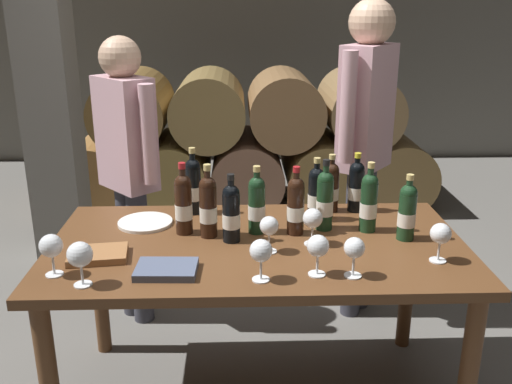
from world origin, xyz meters
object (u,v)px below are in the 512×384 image
object	(u,v)px
wine_bottle_1	(325,200)
wine_bottle_3	(193,185)
wine_bottle_2	(183,203)
wine_bottle_5	(369,202)
wine_bottle_9	(356,186)
wine_glass_6	(441,235)
wine_bottle_0	(231,212)
taster_seated_left	(128,159)
wine_bottle_10	(316,193)
wine_glass_7	(313,219)
wine_bottle_11	(208,206)
wine_glass_5	(80,255)
serving_plate	(145,222)
wine_glass_3	(51,247)
leather_ledger	(98,255)
wine_glass_1	(269,227)
wine_bottle_6	(331,187)
sommelier_presenting	(365,133)
wine_bottle_8	(407,211)
wine_bottle_4	(296,205)
wine_glass_4	(354,249)
tasting_notebook	(166,269)
wine_bottle_7	(257,204)
wine_glass_0	(318,247)
dining_table	(258,262)

from	to	relation	value
wine_bottle_1	wine_bottle_3	bearing A→B (deg)	159.73
wine_bottle_1	wine_bottle_2	world-z (taller)	same
wine_bottle_5	wine_bottle_9	bearing A→B (deg)	90.99
wine_glass_6	wine_bottle_5	bearing A→B (deg)	123.39
wine_bottle_0	taster_seated_left	bearing A→B (deg)	127.75
wine_bottle_10	wine_glass_7	bearing A→B (deg)	-100.26
wine_bottle_11	wine_glass_7	world-z (taller)	wine_bottle_11
wine_bottle_0	wine_glass_5	distance (m)	0.63
wine_bottle_2	serving_plate	xyz separation A→B (m)	(-0.18, 0.11, -0.13)
wine_bottle_3	wine_bottle_10	xyz separation A→B (m)	(0.55, -0.10, -0.01)
wine_glass_3	serving_plate	bearing A→B (deg)	62.46
wine_bottle_1	taster_seated_left	distance (m)	1.11
wine_bottle_2	wine_glass_7	xyz separation A→B (m)	(0.53, -0.14, -0.02)
wine_bottle_9	leather_ledger	bearing A→B (deg)	-156.10
wine_bottle_1	wine_bottle_5	bearing A→B (deg)	-8.24
taster_seated_left	wine_glass_1	bearing A→B (deg)	-49.75
wine_bottle_9	wine_glass_1	size ratio (longest dim) A/B	1.88
wine_glass_5	wine_glass_6	bearing A→B (deg)	6.60
wine_glass_3	wine_glass_5	bearing A→B (deg)	-33.52
wine_bottle_0	wine_bottle_9	world-z (taller)	wine_bottle_0
wine_bottle_2	wine_bottle_5	xyz separation A→B (m)	(0.78, -0.00, -0.00)
wine_bottle_6	sommelier_presenting	world-z (taller)	sommelier_presenting
wine_bottle_0	wine_bottle_5	bearing A→B (deg)	8.82
taster_seated_left	wine_bottle_8	bearing A→B (deg)	-29.16
wine_bottle_4	wine_glass_6	distance (m)	0.59
wine_bottle_5	wine_glass_4	distance (m)	0.45
wine_bottle_5	leather_ledger	distance (m)	1.13
wine_glass_3	tasting_notebook	distance (m)	0.41
wine_bottle_6	wine_glass_3	size ratio (longest dim) A/B	1.73
wine_bottle_3	sommelier_presenting	distance (m)	0.97
wine_bottle_1	wine_glass_4	world-z (taller)	wine_bottle_1
wine_bottle_7	wine_bottle_11	distance (m)	0.21
wine_bottle_10	wine_bottle_11	size ratio (longest dim) A/B	0.92
wine_bottle_6	leather_ledger	distance (m)	1.09
wine_bottle_2	leather_ledger	xyz separation A→B (m)	(-0.31, -0.24, -0.12)
wine_glass_5	tasting_notebook	size ratio (longest dim) A/B	0.74
wine_bottle_9	taster_seated_left	bearing A→B (deg)	161.89
wine_bottle_0	wine_bottle_2	xyz separation A→B (m)	(-0.20, 0.09, 0.01)
wine_bottle_5	wine_glass_0	size ratio (longest dim) A/B	1.98
tasting_notebook	serving_plate	distance (m)	0.50
wine_glass_4	wine_bottle_6	bearing A→B (deg)	88.04
wine_glass_0	leather_ledger	xyz separation A→B (m)	(-0.82, 0.17, -0.10)
dining_table	wine_bottle_5	bearing A→B (deg)	12.94
wine_bottle_4	wine_bottle_7	distance (m)	0.16
wine_bottle_9	leather_ledger	distance (m)	1.20
wine_bottle_5	wine_bottle_11	bearing A→B (deg)	-176.84
wine_bottle_7	wine_glass_3	size ratio (longest dim) A/B	1.86
wine_bottle_5	wine_bottle_8	world-z (taller)	wine_bottle_5
wine_bottle_1	wine_bottle_2	xyz separation A→B (m)	(-0.60, -0.03, -0.00)
wine_glass_1	sommelier_presenting	bearing A→B (deg)	57.10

